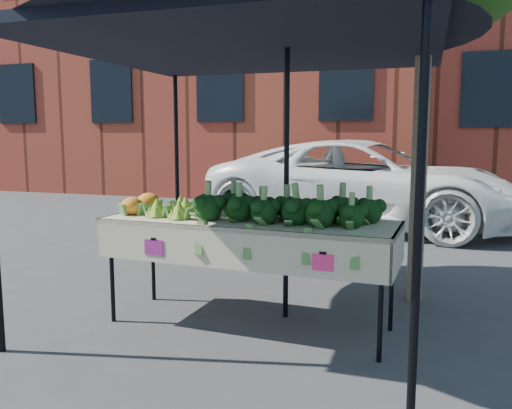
% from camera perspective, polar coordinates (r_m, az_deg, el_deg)
% --- Properties ---
extents(ground, '(90.00, 90.00, 0.00)m').
position_cam_1_polar(ground, '(4.35, -0.16, -13.79)').
color(ground, '#333336').
extents(table, '(2.44, 0.93, 0.90)m').
position_cam_1_polar(table, '(4.36, -0.82, -7.52)').
color(table, '#C0B197').
rests_on(table, ground).
extents(canopy, '(3.16, 3.16, 2.74)m').
position_cam_1_polar(canopy, '(4.62, -0.61, 4.91)').
color(canopy, black).
rests_on(canopy, ground).
extents(broccoli_heap, '(1.48, 0.58, 0.27)m').
position_cam_1_polar(broccoli_heap, '(4.17, 3.50, -0.00)').
color(broccoli_heap, black).
rests_on(broccoli_heap, table).
extents(romanesco_cluster, '(0.44, 0.58, 0.21)m').
position_cam_1_polar(romanesco_cluster, '(4.53, -8.67, 0.13)').
color(romanesco_cluster, '#91AE33').
rests_on(romanesco_cluster, table).
extents(cauliflower_pair, '(0.24, 0.44, 0.19)m').
position_cam_1_polar(cauliflower_pair, '(4.74, -12.50, 0.23)').
color(cauliflower_pair, orange).
rests_on(cauliflower_pair, table).
extents(vehicle, '(1.89, 2.71, 5.41)m').
position_cam_1_polar(vehicle, '(9.30, 12.15, 14.34)').
color(vehicle, white).
rests_on(vehicle, ground).
extents(street_tree, '(2.16, 2.16, 4.26)m').
position_cam_1_polar(street_tree, '(5.15, 17.74, 13.31)').
color(street_tree, '#1E4C14').
rests_on(street_tree, ground).
extents(building_left, '(12.00, 8.00, 9.00)m').
position_cam_1_polar(building_left, '(17.29, -3.60, 17.28)').
color(building_left, maroon).
rests_on(building_left, ground).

